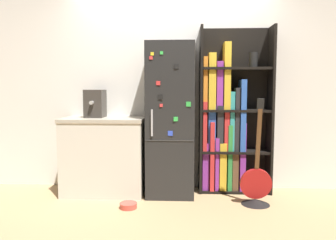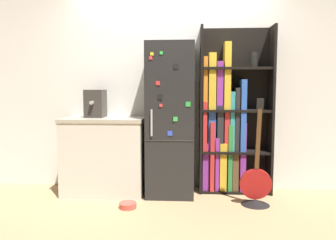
{
  "view_description": "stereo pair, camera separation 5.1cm",
  "coord_description": "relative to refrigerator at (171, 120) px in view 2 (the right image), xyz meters",
  "views": [
    {
      "loc": [
        0.17,
        -3.75,
        1.27
      ],
      "look_at": [
        -0.03,
        0.15,
        0.91
      ],
      "focal_mm": 35.0,
      "sensor_mm": 36.0,
      "label": 1
    },
    {
      "loc": [
        0.22,
        -3.74,
        1.27
      ],
      "look_at": [
        -0.03,
        0.15,
        0.91
      ],
      "focal_mm": 35.0,
      "sensor_mm": 36.0,
      "label": 2
    }
  ],
  "objects": [
    {
      "name": "pet_bowl",
      "position": [
        -0.43,
        -0.53,
        -0.87
      ],
      "size": [
        0.19,
        0.19,
        0.06
      ],
      "color": "#D84C3F",
      "rests_on": "ground_plane"
    },
    {
      "name": "kitchen_counter",
      "position": [
        -0.81,
        -0.01,
        -0.44
      ],
      "size": [
        0.98,
        0.6,
        0.93
      ],
      "color": "beige",
      "rests_on": "ground_plane"
    },
    {
      "name": "wall_back",
      "position": [
        0.0,
        0.31,
        0.39
      ],
      "size": [
        8.0,
        0.05,
        2.6
      ],
      "color": "white",
      "rests_on": "ground_plane"
    },
    {
      "name": "ground_plane",
      "position": [
        0.0,
        -0.17,
        -0.91
      ],
      "size": [
        16.0,
        16.0,
        0.0
      ],
      "primitive_type": "plane",
      "color": "tan"
    },
    {
      "name": "refrigerator",
      "position": [
        0.0,
        0.0,
        0.0
      ],
      "size": [
        0.56,
        0.59,
        1.81
      ],
      "color": "black",
      "rests_on": "ground_plane"
    },
    {
      "name": "guitar",
      "position": [
        0.96,
        -0.35,
        -0.74
      ],
      "size": [
        0.35,
        0.31,
        1.18
      ],
      "color": "black",
      "rests_on": "ground_plane"
    },
    {
      "name": "espresso_machine",
      "position": [
        -0.93,
        0.05,
        0.19
      ],
      "size": [
        0.22,
        0.32,
        0.34
      ],
      "color": "#38332D",
      "rests_on": "kitchen_counter"
    },
    {
      "name": "bookshelf",
      "position": [
        0.7,
        0.15,
        -0.04
      ],
      "size": [
        0.88,
        0.31,
        2.03
      ],
      "color": "black",
      "rests_on": "ground_plane"
    }
  ]
}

